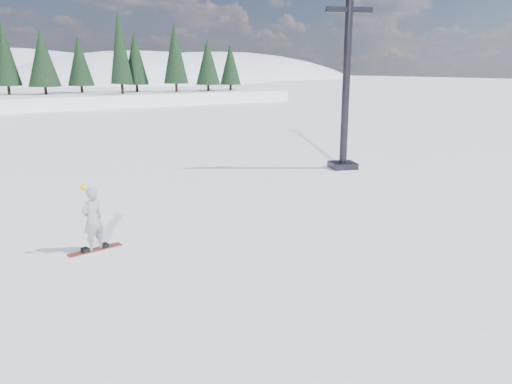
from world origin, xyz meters
The scene contains 3 objects.
lift_tower centered at (16.23, 5.30, 3.31)m, with size 2.16×1.60×8.15m.
snowboarder_woman centered at (2.47, 0.53, 0.91)m, with size 0.77×0.64×1.94m.
snowboard_woman centered at (2.47, 0.53, 0.01)m, with size 1.50×0.28×0.03m, color #983621.
Camera 1 is at (-1.00, -12.82, 4.96)m, focal length 35.00 mm.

